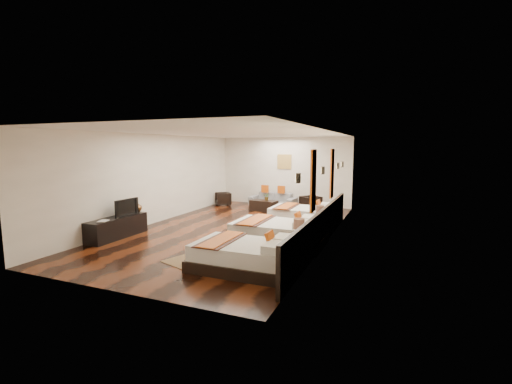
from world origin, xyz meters
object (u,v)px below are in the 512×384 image
at_px(nightstand_a, 299,245).
at_px(table_plant, 267,197).
at_px(armchair_left, 223,199).
at_px(figurine, 136,206).
at_px(bed_mid, 279,233).
at_px(nightstand_b, 320,225).
at_px(coffee_table, 264,206).
at_px(sofa, 273,200).
at_px(book, 99,221).
at_px(tv, 125,207).
at_px(bed_near, 248,256).
at_px(armchair_right, 311,204).
at_px(bed_far, 304,215).
at_px(tv_console, 117,227).

relative_size(nightstand_a, table_plant, 3.18).
distance_m(armchair_left, table_plant, 2.18).
relative_size(nightstand_a, figurine, 2.45).
xyz_separation_m(bed_mid, nightstand_b, (0.75, 1.30, -0.01)).
xyz_separation_m(figurine, coffee_table, (2.22, 4.39, -0.53)).
relative_size(nightstand_a, sofa, 0.46).
xyz_separation_m(nightstand_a, book, (-4.95, -0.70, 0.26)).
bearing_deg(tv, nightstand_b, -64.76).
distance_m(bed_near, bed_mid, 1.91).
distance_m(sofa, armchair_right, 1.75).
xyz_separation_m(bed_far, table_plant, (-1.88, 1.69, 0.27)).
height_order(nightstand_b, figurine, figurine).
relative_size(tv, armchair_right, 1.25).
bearing_deg(book, bed_near, -4.48).
bearing_deg(armchair_right, book, -174.10).
xyz_separation_m(book, sofa, (2.22, 6.76, -0.28)).
bearing_deg(tv_console, coffee_table, 66.54).
bearing_deg(sofa, nightstand_a, -60.81).
bearing_deg(armchair_left, nightstand_a, 1.54).
distance_m(book, coffee_table, 6.14).
bearing_deg(tv, bed_near, -103.13).
distance_m(armchair_left, coffee_table, 2.08).
bearing_deg(bed_near, bed_mid, 89.95).
bearing_deg(bed_mid, coffee_table, 115.59).
relative_size(figurine, coffee_table, 0.36).
bearing_deg(nightstand_a, table_plant, 117.36).
bearing_deg(nightstand_b, nightstand_a, -90.00).
height_order(bed_near, tv_console, bed_near).
bearing_deg(nightstand_b, figurine, -162.48).
bearing_deg(armchair_left, table_plant, 38.45).
xyz_separation_m(nightstand_b, table_plant, (-2.63, 2.90, 0.25)).
xyz_separation_m(armchair_left, armchair_right, (3.69, 0.01, 0.02)).
bearing_deg(armchair_left, armchair_right, 51.14).
bearing_deg(nightstand_b, armchair_left, 144.57).
xyz_separation_m(nightstand_a, figurine, (-4.95, 0.62, 0.42)).
bearing_deg(tv_console, sofa, 70.19).
height_order(nightstand_a, book, nightstand_a).
distance_m(nightstand_a, figurine, 5.00).
distance_m(nightstand_b, coffee_table, 3.93).
distance_m(armchair_right, table_plant, 1.67).
bearing_deg(book, nightstand_a, 8.09).
distance_m(bed_near, sofa, 7.36).
bearing_deg(armchair_right, armchair_left, 127.91).
height_order(coffee_table, table_plant, table_plant).
bearing_deg(armchair_left, tv, -40.65).
xyz_separation_m(bed_near, bed_mid, (0.00, 1.91, 0.02)).
height_order(figurine, coffee_table, figurine).
bearing_deg(table_plant, figurine, -117.49).
bearing_deg(bed_far, book, -135.75).
bearing_deg(sofa, bed_far, -48.54).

